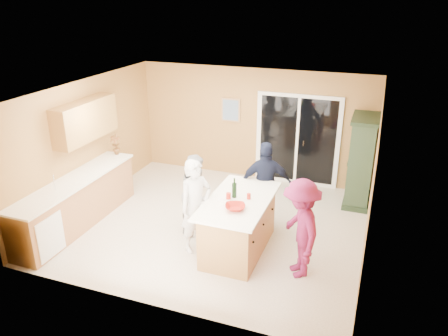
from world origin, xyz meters
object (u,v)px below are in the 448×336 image
(green_hutch, at_px, (361,162))
(woman_white, at_px, (196,206))
(woman_magenta, at_px, (300,229))
(kitchen_island, at_px, (239,227))
(woman_grey, at_px, (197,193))
(woman_navy, at_px, (266,185))

(green_hutch, height_order, woman_white, green_hutch)
(green_hutch, bearing_deg, woman_magenta, -103.31)
(kitchen_island, relative_size, woman_magenta, 1.15)
(kitchen_island, relative_size, woman_white, 1.13)
(kitchen_island, bearing_deg, woman_magenta, -15.75)
(kitchen_island, bearing_deg, woman_grey, 156.78)
(woman_white, relative_size, woman_grey, 1.11)
(green_hutch, distance_m, woman_grey, 3.50)
(woman_white, distance_m, woman_navy, 1.51)
(woman_magenta, bearing_deg, woman_grey, -137.69)
(green_hutch, distance_m, woman_magenta, 3.00)
(kitchen_island, bearing_deg, woman_white, -162.46)
(woman_magenta, bearing_deg, green_hutch, 138.64)
(green_hutch, distance_m, woman_navy, 2.25)
(woman_navy, bearing_deg, woman_magenta, 104.62)
(green_hutch, distance_m, woman_white, 3.75)
(kitchen_island, distance_m, woman_navy, 1.10)
(woman_white, height_order, woman_navy, woman_navy)
(woman_grey, bearing_deg, woman_navy, -57.97)
(woman_grey, bearing_deg, kitchen_island, -109.60)
(woman_grey, xyz_separation_m, woman_navy, (1.13, 0.60, 0.09))
(green_hutch, relative_size, woman_navy, 1.13)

